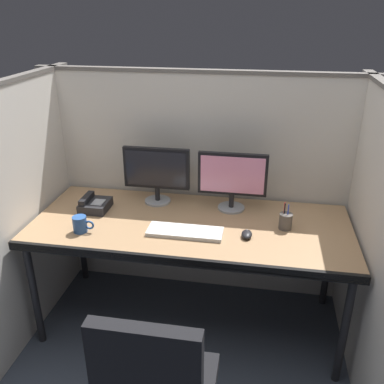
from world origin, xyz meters
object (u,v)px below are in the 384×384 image
(coffee_mug, at_px, (80,224))
(pen_cup, at_px, (286,221))
(desk, at_px, (190,231))
(monitor_left, at_px, (157,172))
(keyboard_main, at_px, (185,232))
(desk_phone, at_px, (94,205))
(monitor_right, at_px, (232,178))
(computer_mouse, at_px, (247,234))

(coffee_mug, relative_size, pen_cup, 0.77)
(desk, xyz_separation_m, monitor_left, (-0.27, 0.26, 0.27))
(keyboard_main, height_order, desk_phone, desk_phone)
(desk, height_order, monitor_right, monitor_right)
(desk, distance_m, monitor_right, 0.42)
(monitor_left, distance_m, monitor_right, 0.49)
(desk_phone, bearing_deg, desk, -7.68)
(keyboard_main, xyz_separation_m, pen_cup, (0.56, 0.16, 0.04))
(monitor_left, distance_m, pen_cup, 0.87)
(keyboard_main, distance_m, computer_mouse, 0.35)
(computer_mouse, bearing_deg, monitor_right, 108.98)
(coffee_mug, distance_m, pen_cup, 1.18)
(coffee_mug, xyz_separation_m, desk_phone, (-0.03, 0.29, -0.01))
(desk_phone, bearing_deg, coffee_mug, -83.77)
(computer_mouse, xyz_separation_m, desk_phone, (-0.98, 0.19, 0.02))
(desk_phone, distance_m, pen_cup, 1.19)
(monitor_right, distance_m, computer_mouse, 0.41)
(monitor_left, relative_size, monitor_right, 1.00)
(keyboard_main, height_order, computer_mouse, computer_mouse)
(desk_phone, xyz_separation_m, pen_cup, (1.19, -0.05, 0.02))
(pen_cup, bearing_deg, computer_mouse, -147.48)
(keyboard_main, bearing_deg, monitor_left, 123.96)
(monitor_left, bearing_deg, coffee_mug, -126.08)
(monitor_left, height_order, keyboard_main, monitor_left)
(keyboard_main, relative_size, desk_phone, 2.26)
(desk, xyz_separation_m, keyboard_main, (-0.01, -0.12, 0.06))
(monitor_right, xyz_separation_m, keyboard_main, (-0.23, -0.36, -0.20))
(desk, height_order, monitor_left, monitor_left)
(desk, xyz_separation_m, monitor_right, (0.22, 0.24, 0.27))
(monitor_right, distance_m, desk_phone, 0.89)
(coffee_mug, xyz_separation_m, pen_cup, (1.16, 0.24, 0.00))
(computer_mouse, distance_m, pen_cup, 0.26)
(desk, xyz_separation_m, pen_cup, (0.56, 0.04, 0.10))
(keyboard_main, xyz_separation_m, desk_phone, (-0.63, 0.20, 0.02))
(desk, xyz_separation_m, desk_phone, (-0.63, 0.09, 0.08))
(pen_cup, bearing_deg, desk_phone, 177.67)
(keyboard_main, xyz_separation_m, coffee_mug, (-0.59, -0.08, 0.04))
(computer_mouse, bearing_deg, coffee_mug, -173.93)
(computer_mouse, relative_size, desk_phone, 0.51)
(computer_mouse, xyz_separation_m, pen_cup, (0.21, 0.14, 0.03))
(monitor_left, distance_m, desk_phone, 0.45)
(desk, height_order, coffee_mug, coffee_mug)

